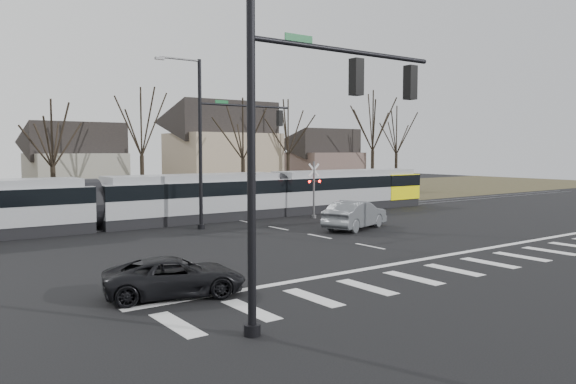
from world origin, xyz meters
TOP-DOWN VIEW (x-y plane):
  - ground at (0.00, 0.00)m, footprint 140.00×140.00m
  - grass_verge at (0.00, 32.00)m, footprint 140.00×28.00m
  - crosswalk at (0.00, -4.00)m, footprint 27.00×2.60m
  - stop_line at (0.00, -1.80)m, footprint 28.00×0.35m
  - lane_dashes at (0.00, 16.00)m, footprint 0.18×30.00m
  - rail_pair at (0.00, 15.80)m, footprint 90.00×1.52m
  - tram at (-2.83, 16.00)m, footprint 41.84×3.11m
  - sedan at (3.66, 7.05)m, footprint 5.17×6.40m
  - suv at (-11.93, -1.15)m, footprint 4.59×5.75m
  - signal_pole_near_left at (-10.41, -6.00)m, footprint 9.28×0.44m
  - signal_pole_far at (-2.41, 12.50)m, footprint 9.28×0.44m
  - rail_crossing_signal at (5.00, 12.79)m, footprint 1.08×0.36m
  - tree_row at (2.00, 26.00)m, footprint 59.20×7.20m
  - house_b at (-5.00, 36.00)m, footprint 8.64×7.56m
  - house_c at (9.00, 33.00)m, footprint 10.80×8.64m
  - house_d at (24.00, 35.00)m, footprint 8.64×7.56m

SIDE VIEW (x-z plane):
  - ground at x=0.00m, z-range 0.00..0.00m
  - grass_verge at x=0.00m, z-range 0.00..0.01m
  - crosswalk at x=0.00m, z-range 0.00..0.01m
  - stop_line at x=0.00m, z-range 0.00..0.01m
  - lane_dashes at x=0.00m, z-range 0.00..0.01m
  - rail_pair at x=0.00m, z-range 0.00..0.06m
  - suv at x=-11.93m, z-range 0.00..1.28m
  - sedan at x=3.66m, z-range 0.00..1.72m
  - tram at x=-2.83m, z-range 0.14..3.31m
  - rail_crossing_signal at x=5.00m, z-range -0.11..3.89m
  - house_b at x=-5.00m, z-range 0.14..7.79m
  - house_d at x=24.00m, z-range 0.14..7.79m
  - tree_row at x=2.00m, z-range 0.00..10.00m
  - house_c at x=9.00m, z-range 0.18..10.28m
  - signal_pole_near_left at x=-10.41m, z-range 0.60..10.80m
  - signal_pole_far at x=-2.41m, z-range 0.60..10.80m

